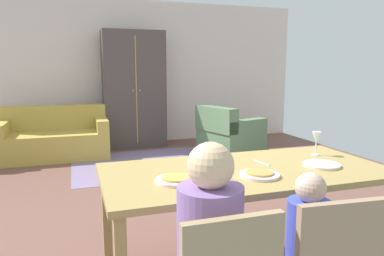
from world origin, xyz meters
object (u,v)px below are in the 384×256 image
object	(u,v)px
wine_glass	(316,138)
plate_near_woman	(322,165)
armchair	(229,136)
couch	(54,139)
plate_near_man	(176,180)
plate_near_child	(259,175)
armoire	(134,90)
dining_table	(246,179)
handbag	(211,155)

from	to	relation	value
wine_glass	plate_near_woman	bearing A→B (deg)	-120.05
wine_glass	armchair	world-z (taller)	wine_glass
wine_glass	couch	xyz separation A→B (m)	(-2.09, 3.84, -0.59)
plate_near_man	plate_near_child	size ratio (longest dim) A/B	1.00
plate_near_woman	couch	size ratio (longest dim) A/B	0.15
plate_near_woman	wine_glass	bearing A→B (deg)	59.95
plate_near_child	armoire	bearing A→B (deg)	90.28
plate_near_child	plate_near_woman	world-z (taller)	same
dining_table	armoire	xyz separation A→B (m)	(-0.02, 4.51, 0.36)
plate_near_man	couch	world-z (taller)	couch
armchair	plate_near_child	bearing A→B (deg)	-111.22
plate_near_man	wine_glass	distance (m)	1.25
handbag	wine_glass	bearing A→B (deg)	-93.90
plate_near_man	handbag	bearing A→B (deg)	64.94
handbag	armoire	bearing A→B (deg)	118.35
wine_glass	couch	bearing A→B (deg)	118.63
wine_glass	armoire	world-z (taller)	armoire
plate_near_child	handbag	bearing A→B (deg)	74.05
plate_near_child	armchair	bearing A→B (deg)	68.78
plate_near_man	armoire	world-z (taller)	armoire
dining_table	plate_near_child	distance (m)	0.20
plate_near_man	plate_near_child	bearing A→B (deg)	-6.53
plate_near_man	plate_near_child	distance (m)	0.53
dining_table	plate_near_child	xyz separation A→B (m)	(0.00, -0.18, 0.08)
armoire	handbag	world-z (taller)	armoire
armchair	armoire	size ratio (longest dim) A/B	0.52
plate_near_man	wine_glass	world-z (taller)	wine_glass
dining_table	couch	distance (m)	4.27
handbag	plate_near_man	bearing A→B (deg)	-115.06
dining_table	plate_near_man	bearing A→B (deg)	-167.10
couch	armoire	bearing A→B (deg)	19.64
wine_glass	handbag	world-z (taller)	wine_glass
armchair	dining_table	bearing A→B (deg)	-112.26
armoire	handbag	size ratio (longest dim) A/B	6.56
plate_near_child	handbag	distance (m)	3.22
couch	handbag	size ratio (longest dim) A/B	5.22
dining_table	wine_glass	bearing A→B (deg)	14.70
armoire	wine_glass	bearing A→B (deg)	-80.70
couch	armoire	xyz separation A→B (m)	(1.38, 0.49, 0.75)
plate_near_man	wine_glass	bearing A→B (deg)	13.92
wine_glass	couch	distance (m)	4.41
plate_near_woman	plate_near_child	bearing A→B (deg)	-171.32
couch	dining_table	bearing A→B (deg)	-70.68
plate_near_man	armoire	xyz separation A→B (m)	(0.50, 4.63, 0.28)
couch	armchair	distance (m)	2.86
armchair	armoire	distance (m)	1.96
couch	armchair	bearing A→B (deg)	-13.67
dining_table	plate_near_woman	distance (m)	0.54
dining_table	armchair	distance (m)	3.63
plate_near_child	couch	distance (m)	4.45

